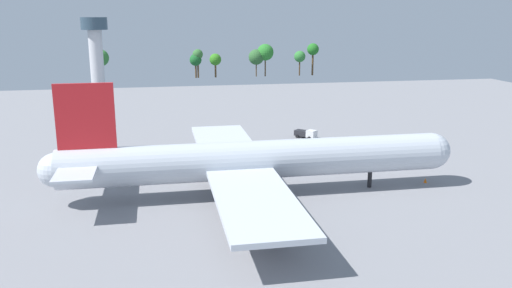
# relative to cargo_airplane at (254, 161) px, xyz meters

# --- Properties ---
(ground_plane) EXTENTS (261.64, 261.64, 0.00)m
(ground_plane) POSITION_rel_cargo_airplane_xyz_m (0.38, 0.00, -5.60)
(ground_plane) COLOR gray
(cargo_airplane) EXTENTS (65.41, 58.18, 18.35)m
(cargo_airplane) POSITION_rel_cargo_airplane_xyz_m (0.00, 0.00, 0.00)
(cargo_airplane) COLOR silver
(cargo_airplane) RESTS_ON ground_plane
(catering_truck) EXTENTS (4.96, 5.14, 2.02)m
(catering_truck) POSITION_rel_cargo_airplane_xyz_m (18.99, 36.00, -4.52)
(catering_truck) COLOR silver
(catering_truck) RESTS_ON ground_plane
(safety_cone_nose) EXTENTS (0.56, 0.56, 0.80)m
(safety_cone_nose) POSITION_rel_cargo_airplane_xyz_m (29.82, 0.40, -5.20)
(safety_cone_nose) COLOR orange
(safety_cone_nose) RESTS_ON ground_plane
(control_tower) EXTENTS (10.00, 10.00, 26.66)m
(control_tower) POSITION_rel_cargo_airplane_xyz_m (-37.08, 135.41, 11.18)
(control_tower) COLOR silver
(control_tower) RESTS_ON ground_plane
(tree_line_backdrop) EXTENTS (101.42, 7.53, 14.71)m
(tree_line_backdrop) POSITION_rel_cargo_airplane_xyz_m (15.79, 158.34, 3.96)
(tree_line_backdrop) COLOR #51381E
(tree_line_backdrop) RESTS_ON ground_plane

